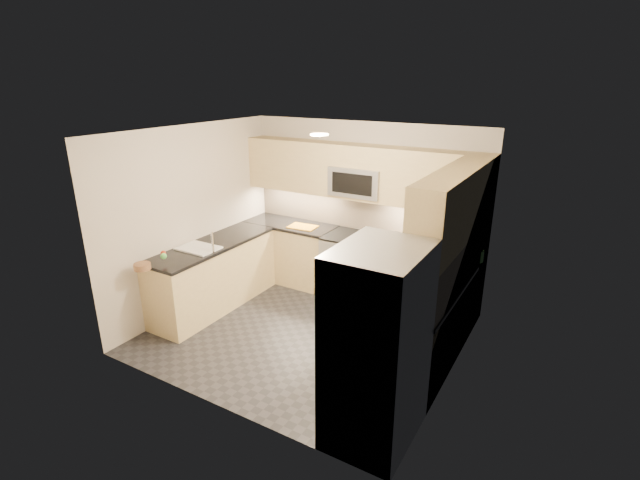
% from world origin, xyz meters
% --- Properties ---
extents(floor, '(3.60, 3.20, 0.00)m').
position_xyz_m(floor, '(0.00, 0.00, 0.00)').
color(floor, black).
rests_on(floor, ground).
extents(ceiling, '(3.60, 3.20, 0.02)m').
position_xyz_m(ceiling, '(0.00, 0.00, 2.50)').
color(ceiling, beige).
rests_on(ceiling, wall_back).
extents(wall_back, '(3.60, 0.02, 2.50)m').
position_xyz_m(wall_back, '(0.00, 1.60, 1.25)').
color(wall_back, beige).
rests_on(wall_back, floor).
extents(wall_front, '(3.60, 0.02, 2.50)m').
position_xyz_m(wall_front, '(0.00, -1.60, 1.25)').
color(wall_front, beige).
rests_on(wall_front, floor).
extents(wall_left, '(0.02, 3.20, 2.50)m').
position_xyz_m(wall_left, '(-1.80, 0.00, 1.25)').
color(wall_left, beige).
rests_on(wall_left, floor).
extents(wall_right, '(0.02, 3.20, 2.50)m').
position_xyz_m(wall_right, '(1.80, 0.00, 1.25)').
color(wall_right, beige).
rests_on(wall_right, floor).
extents(base_cab_back_left, '(1.42, 0.60, 0.90)m').
position_xyz_m(base_cab_back_left, '(-1.09, 1.30, 0.45)').
color(base_cab_back_left, '#D6BC81').
rests_on(base_cab_back_left, floor).
extents(base_cab_back_right, '(1.42, 0.60, 0.90)m').
position_xyz_m(base_cab_back_right, '(1.09, 1.30, 0.45)').
color(base_cab_back_right, '#D6BC81').
rests_on(base_cab_back_right, floor).
extents(base_cab_right, '(0.60, 1.70, 0.90)m').
position_xyz_m(base_cab_right, '(1.50, 0.15, 0.45)').
color(base_cab_right, '#D6BC81').
rests_on(base_cab_right, floor).
extents(base_cab_peninsula, '(0.60, 2.00, 0.90)m').
position_xyz_m(base_cab_peninsula, '(-1.50, 0.00, 0.45)').
color(base_cab_peninsula, '#D6BC81').
rests_on(base_cab_peninsula, floor).
extents(countertop_back_left, '(1.42, 0.63, 0.04)m').
position_xyz_m(countertop_back_left, '(-1.09, 1.30, 0.92)').
color(countertop_back_left, black).
rests_on(countertop_back_left, base_cab_back_left).
extents(countertop_back_right, '(1.42, 0.63, 0.04)m').
position_xyz_m(countertop_back_right, '(1.09, 1.30, 0.92)').
color(countertop_back_right, black).
rests_on(countertop_back_right, base_cab_back_right).
extents(countertop_right, '(0.63, 1.70, 0.04)m').
position_xyz_m(countertop_right, '(1.50, 0.15, 0.92)').
color(countertop_right, black).
rests_on(countertop_right, base_cab_right).
extents(countertop_peninsula, '(0.63, 2.00, 0.04)m').
position_xyz_m(countertop_peninsula, '(-1.50, 0.00, 0.92)').
color(countertop_peninsula, black).
rests_on(countertop_peninsula, base_cab_peninsula).
extents(upper_cab_back, '(3.60, 0.35, 0.75)m').
position_xyz_m(upper_cab_back, '(0.00, 1.43, 1.83)').
color(upper_cab_back, '#D6BC81').
rests_on(upper_cab_back, wall_back).
extents(upper_cab_right, '(0.35, 1.95, 0.75)m').
position_xyz_m(upper_cab_right, '(1.62, 0.28, 1.83)').
color(upper_cab_right, '#D6BC81').
rests_on(upper_cab_right, wall_right).
extents(backsplash_back, '(3.60, 0.01, 0.51)m').
position_xyz_m(backsplash_back, '(0.00, 1.60, 1.20)').
color(backsplash_back, tan).
rests_on(backsplash_back, wall_back).
extents(backsplash_right, '(0.01, 2.30, 0.51)m').
position_xyz_m(backsplash_right, '(1.80, 0.45, 1.20)').
color(backsplash_right, tan).
rests_on(backsplash_right, wall_right).
extents(gas_range, '(0.76, 0.65, 0.91)m').
position_xyz_m(gas_range, '(0.00, 1.28, 0.46)').
color(gas_range, '#A3A6AB').
rests_on(gas_range, floor).
extents(range_cooktop, '(0.76, 0.65, 0.03)m').
position_xyz_m(range_cooktop, '(0.00, 1.28, 0.92)').
color(range_cooktop, black).
rests_on(range_cooktop, gas_range).
extents(oven_door_glass, '(0.62, 0.02, 0.45)m').
position_xyz_m(oven_door_glass, '(0.00, 0.95, 0.45)').
color(oven_door_glass, black).
rests_on(oven_door_glass, gas_range).
extents(oven_handle, '(0.60, 0.02, 0.02)m').
position_xyz_m(oven_handle, '(0.00, 0.93, 0.72)').
color(oven_handle, '#B2B5BA').
rests_on(oven_handle, gas_range).
extents(microwave, '(0.76, 0.40, 0.40)m').
position_xyz_m(microwave, '(0.00, 1.40, 1.70)').
color(microwave, '#919298').
rests_on(microwave, upper_cab_back).
extents(microwave_door, '(0.60, 0.01, 0.28)m').
position_xyz_m(microwave_door, '(0.00, 1.20, 1.70)').
color(microwave_door, black).
rests_on(microwave_door, microwave).
extents(refrigerator, '(0.70, 0.90, 1.80)m').
position_xyz_m(refrigerator, '(1.45, -1.15, 0.90)').
color(refrigerator, '#ADB0B5').
rests_on(refrigerator, floor).
extents(fridge_handle_left, '(0.02, 0.02, 1.20)m').
position_xyz_m(fridge_handle_left, '(1.08, -1.33, 0.95)').
color(fridge_handle_left, '#B2B5BA').
rests_on(fridge_handle_left, refrigerator).
extents(fridge_handle_right, '(0.02, 0.02, 1.20)m').
position_xyz_m(fridge_handle_right, '(1.08, -0.97, 0.95)').
color(fridge_handle_right, '#B2B5BA').
rests_on(fridge_handle_right, refrigerator).
extents(sink_basin, '(0.52, 0.38, 0.16)m').
position_xyz_m(sink_basin, '(-1.50, -0.25, 0.88)').
color(sink_basin, white).
rests_on(sink_basin, base_cab_peninsula).
extents(faucet, '(0.03, 0.03, 0.28)m').
position_xyz_m(faucet, '(-1.24, -0.25, 1.08)').
color(faucet, silver).
rests_on(faucet, countertop_peninsula).
extents(utensil_bowl, '(0.31, 0.31, 0.14)m').
position_xyz_m(utensil_bowl, '(1.70, 1.17, 1.01)').
color(utensil_bowl, '#57A546').
rests_on(utensil_bowl, countertop_back_right).
extents(cutting_board, '(0.43, 0.32, 0.01)m').
position_xyz_m(cutting_board, '(-0.82, 1.23, 0.95)').
color(cutting_board, orange).
rests_on(cutting_board, countertop_back_left).
extents(fruit_basket, '(0.26, 0.26, 0.07)m').
position_xyz_m(fruit_basket, '(-1.57, -1.08, 0.98)').
color(fruit_basket, '#8D6241').
rests_on(fruit_basket, countertop_peninsula).
extents(fruit_apple, '(0.07, 0.07, 0.07)m').
position_xyz_m(fruit_apple, '(-1.53, -0.80, 1.05)').
color(fruit_apple, '#B02A14').
rests_on(fruit_apple, fruit_basket).
extents(fruit_pear, '(0.07, 0.07, 0.07)m').
position_xyz_m(fruit_pear, '(-1.45, -0.86, 1.05)').
color(fruit_pear, '#5BC253').
rests_on(fruit_pear, fruit_basket).
extents(dish_towel_check, '(0.16, 0.02, 0.30)m').
position_xyz_m(dish_towel_check, '(-0.13, 0.91, 0.55)').
color(dish_towel_check, silver).
rests_on(dish_towel_check, oven_handle).
extents(dish_towel_blue, '(0.19, 0.07, 0.36)m').
position_xyz_m(dish_towel_blue, '(0.08, 0.91, 0.55)').
color(dish_towel_blue, navy).
rests_on(dish_towel_blue, oven_handle).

